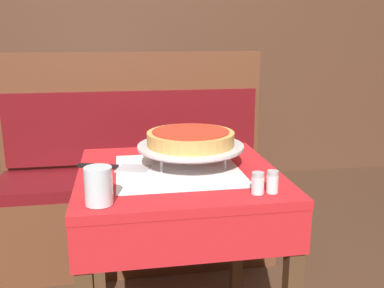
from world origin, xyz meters
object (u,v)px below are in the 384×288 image
Objects in this scene: water_glass_near at (98,186)px; dining_table_rear at (101,120)px; deep_dish_pizza at (191,138)px; salt_shaker at (258,183)px; dining_table_front at (178,199)px; pizza_server at (117,167)px; booth_bench at (137,197)px; pizza_pan_stand at (191,147)px; condiment_caddy at (99,98)px; pepper_shaker at (272,182)px.

dining_table_rear is at bearing 91.98° from water_glass_near.
dining_table_rear is at bearing 104.35° from deep_dish_pizza.
deep_dish_pizza is 0.36m from salt_shaker.
pizza_server is at bearing 165.99° from dining_table_front.
booth_bench is (-0.12, 0.77, -0.29)m from dining_table_front.
deep_dish_pizza reaches higher than dining_table_rear.
salt_shaker is (0.15, -0.31, -0.04)m from pizza_pan_stand.
condiment_caddy reaches higher than pizza_pan_stand.
dining_table_rear is 11.00× the size of salt_shaker.
deep_dish_pizza is at bearing 36.44° from dining_table_front.
pizza_server is 1.72× the size of condiment_caddy.
dining_table_rear is at bearing 102.17° from dining_table_front.
condiment_caddy reaches higher than salt_shaker.
dining_table_front is 2.32× the size of deep_dish_pizza.
water_glass_near is 0.47m from salt_shaker.
dining_table_front is 0.25m from pizza_server.
deep_dish_pizza reaches higher than dining_table_front.
salt_shaker is (0.33, -1.04, 0.43)m from booth_bench.
pepper_shaker is (0.58, -1.79, 0.14)m from dining_table_rear.
water_glass_near is (-0.14, -1.05, 0.45)m from booth_bench.
dining_table_rear is 2.33× the size of deep_dish_pizza.
dining_table_front is at bearing -14.01° from pizza_server.
dining_table_rear is 0.17m from condiment_caddy.
pepper_shaker is at bearing -72.08° from dining_table_rear.
water_glass_near reaches higher than pizza_pan_stand.
pizza_pan_stand reaches higher than dining_table_rear.
dining_table_rear is 6.77× the size of water_glass_near.
dining_table_front is 10.50× the size of pepper_shaker.
water_glass_near is at bearing -179.65° from salt_shaker.
booth_bench is 0.82m from pizza_server.
dining_table_rear is 1.47m from pizza_server.
condiment_caddy is (-0.34, 1.61, 0.15)m from dining_table_front.
dining_table_front is at bearing -77.83° from dining_table_rear.
pepper_shaker is (0.25, -0.27, 0.15)m from dining_table_front.
dining_table_rear is (-0.33, 1.52, 0.01)m from dining_table_front.
condiment_caddy reaches higher than water_glass_near.
water_glass_near is 0.70× the size of condiment_caddy.
condiment_caddy is (-0.08, 1.89, -0.01)m from water_glass_near.
pizza_pan_stand is (0.05, 0.04, 0.18)m from dining_table_front.
condiment_caddy is at bearing 106.24° from salt_shaker.
booth_bench is at bearing 103.53° from pizza_pan_stand.
water_glass_near is 1.89m from condiment_caddy.
deep_dish_pizza is 1.62m from condiment_caddy.
deep_dish_pizza is (0.18, -0.73, 0.50)m from booth_bench.
salt_shaker is (0.47, 0.00, -0.02)m from water_glass_near.
dining_table_rear is 1.89m from pepper_shaker.
pepper_shaker is 0.45× the size of condiment_caddy.
booth_bench is at bearing 99.19° from dining_table_front.
pizza_server is 2.45× the size of water_glass_near.
condiment_caddy is at bearing 104.09° from pizza_pan_stand.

